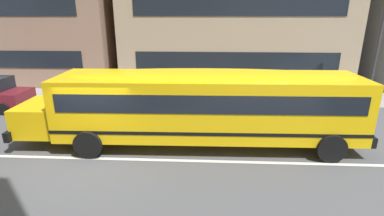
{
  "coord_description": "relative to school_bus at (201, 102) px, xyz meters",
  "views": [
    {
      "loc": [
        3.74,
        -8.77,
        4.8
      ],
      "look_at": [
        3.25,
        0.68,
        1.66
      ],
      "focal_mm": 27.18,
      "sensor_mm": 36.0,
      "label": 1
    }
  ],
  "objects": [
    {
      "name": "school_bus",
      "position": [
        0.0,
        0.0,
        0.0
      ],
      "size": [
        12.67,
        3.0,
        2.82
      ],
      "rotation": [
        0.0,
        0.0,
        3.16
      ],
      "color": "yellow",
      "rests_on": "ground_plane"
    },
    {
      "name": "street_lamp",
      "position": [
        9.09,
        5.72,
        2.64
      ],
      "size": [
        0.44,
        0.44,
        6.8
      ],
      "color": "#38383D",
      "rests_on": "ground_plane"
    },
    {
      "name": "ground_plane",
      "position": [
        -3.56,
        -1.36,
        -1.68
      ],
      "size": [
        400.0,
        400.0,
        0.0
      ],
      "primitive_type": "plane",
      "color": "#4C4C4F"
    },
    {
      "name": "sidewalk_far",
      "position": [
        -3.56,
        6.42,
        -1.67
      ],
      "size": [
        120.0,
        3.0,
        0.01
      ],
      "primitive_type": "cube",
      "color": "gray",
      "rests_on": "ground_plane"
    },
    {
      "name": "lane_centreline",
      "position": [
        -3.56,
        -1.36,
        -1.68
      ],
      "size": [
        110.0,
        0.16,
        0.01
      ],
      "primitive_type": "cube",
      "color": "silver",
      "rests_on": "ground_plane"
    }
  ]
}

